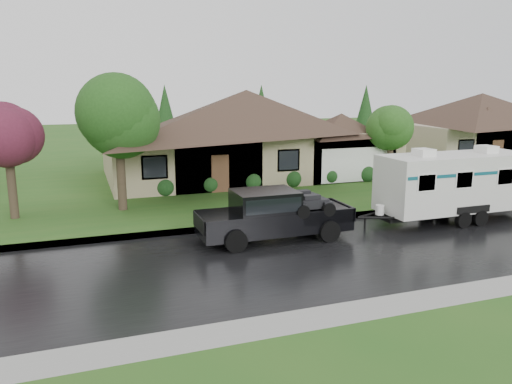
# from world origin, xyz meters

# --- Properties ---
(ground) EXTENTS (140.00, 140.00, 0.00)m
(ground) POSITION_xyz_m (0.00, 0.00, 0.00)
(ground) COLOR #28581B
(ground) RESTS_ON ground
(road) EXTENTS (140.00, 8.00, 0.01)m
(road) POSITION_xyz_m (0.00, -2.00, 0.01)
(road) COLOR black
(road) RESTS_ON ground
(curb) EXTENTS (140.00, 0.50, 0.15)m
(curb) POSITION_xyz_m (0.00, 2.25, 0.07)
(curb) COLOR gray
(curb) RESTS_ON ground
(lawn) EXTENTS (140.00, 26.00, 0.15)m
(lawn) POSITION_xyz_m (0.00, 15.00, 0.07)
(lawn) COLOR #28581B
(lawn) RESTS_ON ground
(house_main) EXTENTS (19.44, 10.80, 6.90)m
(house_main) POSITION_xyz_m (2.29, 13.84, 3.59)
(house_main) COLOR tan
(house_main) RESTS_ON lawn
(house_neighbor) EXTENTS (15.12, 9.72, 6.45)m
(house_neighbor) POSITION_xyz_m (22.27, 14.34, 3.32)
(house_neighbor) COLOR tan
(house_neighbor) RESTS_ON lawn
(tree_left_green) EXTENTS (3.73, 3.73, 6.17)m
(tree_left_green) POSITION_xyz_m (-6.76, 6.67, 4.43)
(tree_left_green) COLOR #382B1E
(tree_left_green) RESTS_ON lawn
(tree_red) EXTENTS (3.20, 3.20, 5.30)m
(tree_red) POSITION_xyz_m (-11.48, 6.64, 3.82)
(tree_red) COLOR #382B1E
(tree_red) RESTS_ON lawn
(tree_right_green) EXTENTS (2.99, 2.99, 4.95)m
(tree_right_green) POSITION_xyz_m (9.61, 8.69, 3.58)
(tree_right_green) COLOR #382B1E
(tree_right_green) RESTS_ON lawn
(shrub_row) EXTENTS (13.60, 1.00, 1.00)m
(shrub_row) POSITION_xyz_m (2.00, 9.30, 0.65)
(shrub_row) COLOR #143814
(shrub_row) RESTS_ON lawn
(pickup_truck) EXTENTS (6.02, 2.29, 2.01)m
(pickup_truck) POSITION_xyz_m (-1.61, 0.18, 1.08)
(pickup_truck) COLOR black
(pickup_truck) RESTS_ON ground
(travel_trailer) EXTENTS (7.43, 2.61, 3.33)m
(travel_trailer) POSITION_xyz_m (7.20, 0.18, 1.77)
(travel_trailer) COLOR silver
(travel_trailer) RESTS_ON ground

